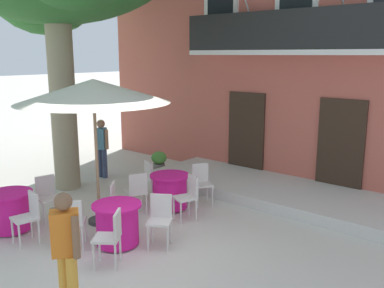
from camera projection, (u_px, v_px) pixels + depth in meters
ground_plane at (129, 243)px, 7.53m from camera, size 120.00×120.00×0.00m
building_facade at (328, 38)px, 11.66m from camera, size 13.00×5.09×7.50m
entrance_step_platform at (267, 189)px, 10.12m from camera, size 6.12×2.14×0.25m
cafe_table_near_tree at (170, 191)px, 9.16m from camera, size 0.86×0.86×0.76m
cafe_chair_near_tree_0 at (188, 195)px, 8.51m from camera, size 0.53×0.53×0.91m
cafe_chair_near_tree_1 at (202, 181)px, 9.43m from camera, size 0.55×0.55×0.91m
cafe_chair_near_tree_2 at (153, 177)px, 9.74m from camera, size 0.52×0.52×0.91m
cafe_chair_near_tree_3 at (137, 190)px, 8.79m from camera, size 0.54×0.54×0.91m
cafe_table_middle at (10, 211)px, 8.00m from camera, size 0.86×0.86×0.76m
cafe_chair_middle_1 at (29, 214)px, 7.47m from camera, size 0.46×0.46×0.91m
cafe_chair_middle_2 at (48, 195)px, 8.48m from camera, size 0.47×0.47×0.91m
cafe_table_front at (117, 224)px, 7.39m from camera, size 0.86×0.86×0.76m
cafe_chair_front_0 at (72, 220)px, 7.22m from camera, size 0.57×0.57×0.91m
cafe_chair_front_1 at (111, 235)px, 6.62m from camera, size 0.56×0.56×0.91m
cafe_chair_front_2 at (160, 217)px, 7.34m from camera, size 0.55×0.55×0.91m
cafe_chair_front_3 at (119, 202)px, 8.09m from camera, size 0.56×0.56×0.91m
cafe_umbrella at (93, 92)px, 7.91m from camera, size 2.90×2.90×2.85m
ground_planter_left at (159, 160)px, 12.06m from camera, size 0.44×0.44×0.59m
pedestrian_near_entrance at (102, 145)px, 11.40m from camera, size 0.53×0.40×1.59m
pedestrian_mid_plaza at (66, 249)px, 5.19m from camera, size 0.53×0.40×1.68m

